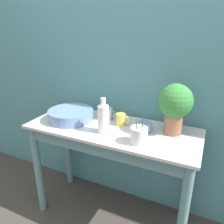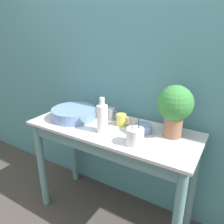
# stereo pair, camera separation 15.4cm
# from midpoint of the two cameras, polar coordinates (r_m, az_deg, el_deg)

# --- Properties ---
(wall_back) EXTENTS (6.00, 0.05, 2.40)m
(wall_back) POSITION_cam_midpoint_polar(r_m,az_deg,el_deg) (1.75, 8.00, 11.29)
(wall_back) COLOR teal
(wall_back) RESTS_ON ground_plane
(counter_table) EXTENTS (1.25, 0.51, 0.81)m
(counter_table) POSITION_cam_midpoint_polar(r_m,az_deg,el_deg) (1.66, 2.32, -10.26)
(counter_table) COLOR slate
(counter_table) RESTS_ON ground_plane
(potted_plant) EXTENTS (0.23, 0.23, 0.35)m
(potted_plant) POSITION_cam_midpoint_polar(r_m,az_deg,el_deg) (1.46, 19.05, 1.30)
(potted_plant) COLOR #8C5B42
(potted_plant) RESTS_ON counter_table
(bowl_wash_large) EXTENTS (0.35, 0.35, 0.08)m
(bowl_wash_large) POSITION_cam_midpoint_polar(r_m,az_deg,el_deg) (1.75, -7.48, -0.39)
(bowl_wash_large) COLOR #6684B2
(bowl_wash_large) RESTS_ON counter_table
(bottle_tall) EXTENTS (0.08, 0.08, 0.25)m
(bottle_tall) POSITION_cam_midpoint_polar(r_m,az_deg,el_deg) (1.48, 0.41, -1.63)
(bottle_tall) COLOR white
(bottle_tall) RESTS_ON counter_table
(mug_grey) EXTENTS (0.12, 0.09, 0.09)m
(mug_grey) POSITION_cam_midpoint_polar(r_m,az_deg,el_deg) (1.71, 2.06, -0.54)
(mug_grey) COLOR gray
(mug_grey) RESTS_ON counter_table
(mug_yellow) EXTENTS (0.11, 0.07, 0.09)m
(mug_yellow) POSITION_cam_midpoint_polar(r_m,az_deg,el_deg) (1.61, 5.32, -2.10)
(mug_yellow) COLOR #E5CC4C
(mug_yellow) RESTS_ON counter_table
(bowl_small_blue) EXTENTS (0.12, 0.12, 0.06)m
(bowl_small_blue) POSITION_cam_midpoint_polar(r_m,az_deg,el_deg) (1.54, 10.96, -4.25)
(bowl_small_blue) COLOR #6684B2
(bowl_small_blue) RESTS_ON counter_table
(utensil_cup) EXTENTS (0.11, 0.11, 0.18)m
(utensil_cup) POSITION_cam_midpoint_polar(r_m,az_deg,el_deg) (1.36, 9.29, -6.40)
(utensil_cup) COLOR silver
(utensil_cup) RESTS_ON counter_table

